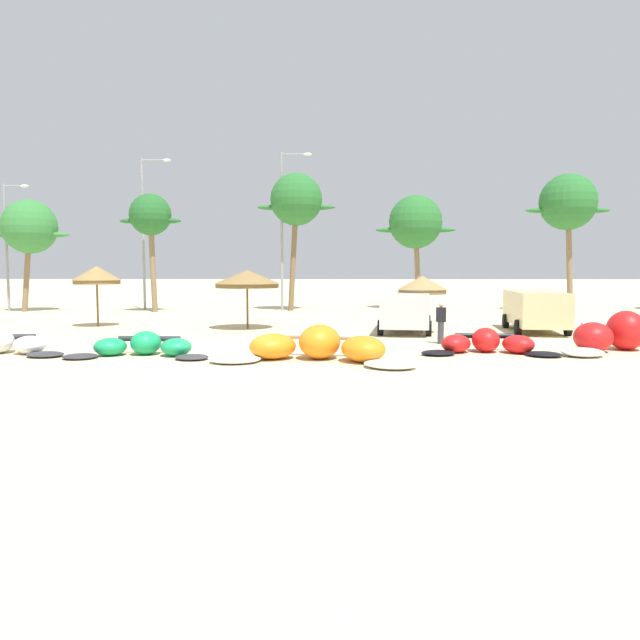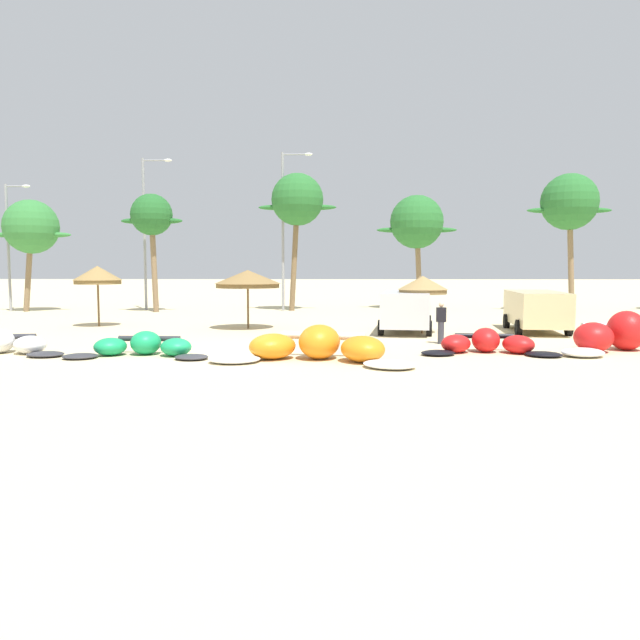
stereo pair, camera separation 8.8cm
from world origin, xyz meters
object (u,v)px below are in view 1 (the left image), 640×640
Objects in this scene: palm_left at (150,217)px; kite_right_of_center at (632,336)px; beach_umbrella_near_van at (97,275)px; kite_left at (143,347)px; parked_van at (535,308)px; parked_car_second at (405,308)px; kite_center at (487,344)px; beach_umbrella_near_palms at (422,285)px; palm_leftmost at (29,228)px; beach_umbrella_middle at (247,279)px; palm_left_of_gap at (296,201)px; lamppost_east_center at (284,223)px; lamppost_west_center at (145,226)px; kite_left_of_center at (317,347)px; palm_center_right at (568,203)px; palm_center_left at (416,223)px; person_near_kites at (441,323)px; lamppost_west at (8,240)px.

kite_right_of_center is at bearing -39.08° from palm_left.
kite_left is at bearing -61.31° from beach_umbrella_near_van.
parked_car_second is at bearing -175.56° from parked_van.
beach_umbrella_near_palms reaches higher than kite_center.
beach_umbrella_middle is at bearing -34.53° from palm_leftmost.
kite_left is 0.93× the size of parked_van.
lamppost_east_center reaches higher than palm_left_of_gap.
palm_left_of_gap is 10.53m from lamppost_west_center.
lamppost_east_center reaches higher than palm_left.
parked_van is 18.93m from lamppost_east_center.
kite_center is 0.75× the size of kite_right_of_center.
kite_left_of_center is at bearing -60.83° from palm_left.
parked_van is at bearing -115.25° from palm_center_right.
palm_left is (-5.75, 19.92, 5.92)m from kite_left.
lamppost_west_center is (-18.61, -1.31, -0.29)m from palm_center_left.
beach_umbrella_near_palms is at bearing -38.39° from palm_left.
beach_umbrella_near_van is 15.45m from palm_left_of_gap.
person_near_kites is at bearing -34.31° from palm_leftmost.
parked_car_second is at bearing 139.80° from beach_umbrella_near_palms.
beach_umbrella_near_van is 13.47m from palm_leftmost.
beach_umbrella_near_palms reaches higher than parked_car_second.
kite_right_of_center is at bearing 5.40° from kite_left.
palm_leftmost is at bearing -165.92° from lamppost_west_center.
parked_van is 33.59m from lamppost_west.
kite_right_of_center is 21.08m from palm_center_right.
palm_center_left reaches higher than kite_left_of_center.
palm_center_left reaches higher than beach_umbrella_middle.
palm_leftmost is 17.69m from palm_left_of_gap.
parked_van is 0.73× the size of palm_leftmost.
parked_car_second is 0.47× the size of lamppost_east_center.
lamppost_east_center is (-8.78, 20.47, 5.56)m from kite_center.
lamppost_east_center is at bearing 116.19° from parked_car_second.
kite_left is 21.57m from palm_left.
beach_umbrella_middle is (-9.48, 8.08, 2.07)m from kite_center.
palm_center_left is 27.58m from lamppost_west.
kite_right_of_center is at bearing -30.30° from lamppost_west.
kite_left_of_center is 0.64× the size of lamppost_west_center.
lamppost_west_center is (-16.96, 14.66, 3.59)m from beach_umbrella_near_palms.
kite_left is 1.96× the size of beach_umbrella_near_palms.
person_near_kites is at bearing 115.09° from kite_center.
parked_car_second is (7.42, -1.27, -1.31)m from beach_umbrella_middle.
person_near_kites is at bearing 163.18° from kite_right_of_center.
beach_umbrella_near_van is 15.97m from beach_umbrella_near_palms.
lamppost_west reaches higher than kite_left_of_center.
kite_left_of_center is 1.33× the size of parked_car_second.
palm_center_left is 0.75× the size of lamppost_east_center.
parked_van is 16.15m from palm_center_left.
person_near_kites is (-5.09, -4.77, -0.27)m from parked_van.
beach_umbrella_middle is 0.43× the size of palm_leftmost.
kite_left is at bearing -135.70° from palm_center_right.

